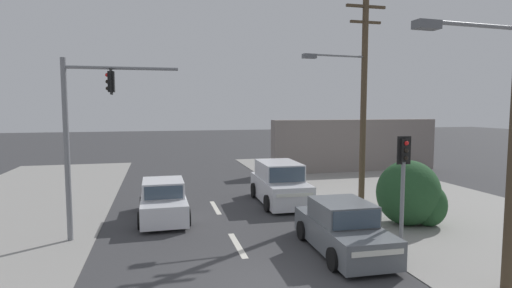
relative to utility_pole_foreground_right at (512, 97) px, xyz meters
The scene contains 13 objects.
ground_plane 7.42m from the utility_pole_foreground_right, 162.78° to the left, with size 140.00×140.00×0.00m, color #3A3A3D.
lane_dash_mid 8.62m from the utility_pole_foreground_right, 139.53° to the left, with size 0.20×2.40×0.01m, color silver.
lane_dash_far 12.10m from the utility_pole_foreground_right, 119.62° to the left, with size 0.20×2.40×0.01m, color silver.
kerb_right_verge 6.88m from the utility_pole_foreground_right, 46.85° to the left, with size 10.00×44.00×0.02m, color gray.
utility_pole_foreground_right is the anchor object (origin of this frame).
utility_pole_midground_right 8.17m from the utility_pole_foreground_right, 85.81° to the left, with size 3.78×0.47×9.13m.
traffic_signal_mast 12.16m from the utility_pole_foreground_right, 147.85° to the left, with size 3.69×0.44×6.00m.
pedestal_signal_right_kerb 3.70m from the utility_pole_foreground_right, 106.62° to the left, with size 0.44×0.29×3.56m.
roadside_bush 6.50m from the utility_pole_foreground_right, 76.70° to the left, with size 2.51×2.15×2.45m.
shopfront_wall_far 18.76m from the utility_pole_foreground_right, 72.81° to the left, with size 12.00×1.00×3.60m, color gray.
suv_oncoming_near 10.88m from the utility_pole_foreground_right, 104.14° to the left, with size 2.17×4.59×1.90m.
sedan_oncoming_mid 5.77m from the utility_pole_foreground_right, 126.61° to the left, with size 1.98×4.28×1.56m.
sedan_crossing_left 12.16m from the utility_pole_foreground_right, 132.46° to the left, with size 1.91×4.25×1.56m.
Camera 1 is at (-2.42, -9.24, 4.38)m, focal length 28.00 mm.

